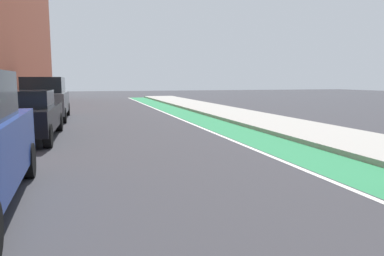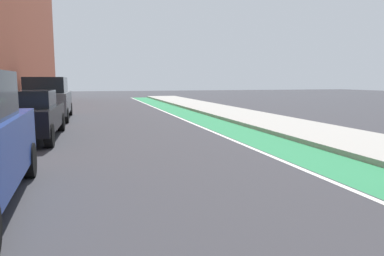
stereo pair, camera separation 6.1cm
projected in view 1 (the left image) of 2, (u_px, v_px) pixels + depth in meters
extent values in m
plane|color=#38383D|center=(127.00, 127.00, 14.34)|extent=(97.87, 97.87, 0.00)
cube|color=#2D8451|center=(199.00, 119.00, 17.25)|extent=(1.60, 44.48, 0.00)
cube|color=white|center=(181.00, 119.00, 17.00)|extent=(0.12, 44.48, 0.00)
cube|color=#A8A59E|center=(243.00, 116.00, 17.90)|extent=(3.07, 44.48, 0.14)
cylinder|color=black|center=(28.00, 161.00, 6.78)|extent=(0.24, 0.67, 0.66)
cube|color=black|center=(25.00, 118.00, 11.14)|extent=(1.91, 4.54, 0.70)
cube|color=black|center=(23.00, 100.00, 10.85)|extent=(1.65, 1.92, 0.55)
cylinder|color=black|center=(9.00, 123.00, 12.60)|extent=(0.23, 0.66, 0.66)
cylinder|color=black|center=(59.00, 122.00, 13.03)|extent=(0.23, 0.66, 0.66)
cylinder|color=black|center=(48.00, 136.00, 9.78)|extent=(0.23, 0.66, 0.66)
cube|color=#595B60|center=(46.00, 102.00, 16.83)|extent=(1.92, 4.68, 0.95)
cube|color=black|center=(44.00, 85.00, 16.50)|extent=(1.68, 2.81, 0.75)
cylinder|color=black|center=(31.00, 110.00, 18.35)|extent=(0.22, 0.66, 0.66)
cylinder|color=black|center=(67.00, 109.00, 18.84)|extent=(0.22, 0.66, 0.66)
cylinder|color=black|center=(19.00, 117.00, 14.95)|extent=(0.22, 0.66, 0.66)
cylinder|color=black|center=(64.00, 116.00, 15.44)|extent=(0.22, 0.66, 0.66)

